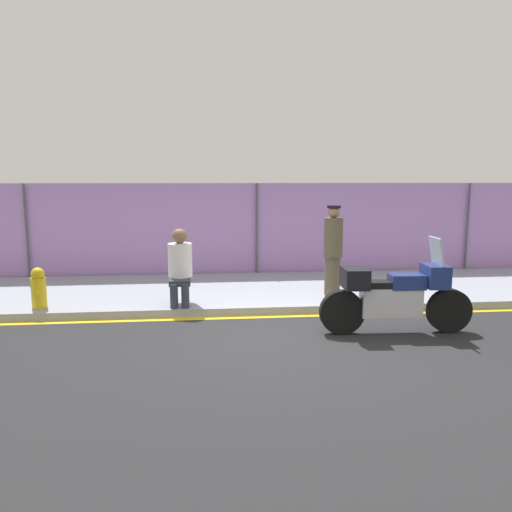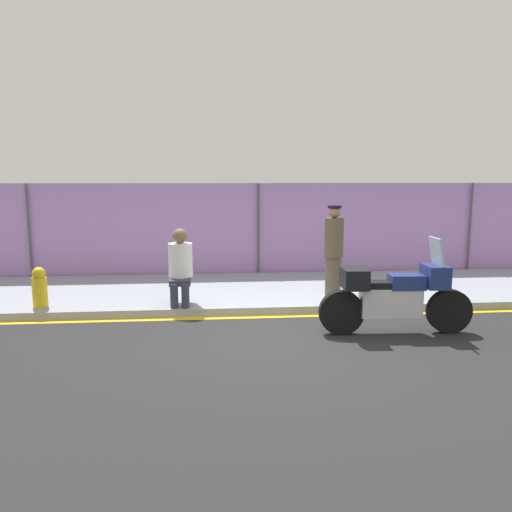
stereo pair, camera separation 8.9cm
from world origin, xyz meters
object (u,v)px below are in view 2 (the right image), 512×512
Objects in this scene: motorcycle at (395,296)px; officer_standing at (334,250)px; person_seated_on_curb at (180,263)px; fire_hydrant at (40,288)px.

motorcycle is 1.37× the size of officer_standing.
person_seated_on_curb is 1.90× the size of fire_hydrant.
person_seated_on_curb is at bearing 1.94° from fire_hydrant.
motorcycle reaches higher than person_seated_on_curb.
person_seated_on_curb is (-3.30, 1.66, 0.27)m from motorcycle.
fire_hydrant is (-5.70, 1.58, -0.11)m from motorcycle.
motorcycle is at bearing -77.24° from officer_standing.
motorcycle is 3.33× the size of fire_hydrant.
officer_standing reaches higher than fire_hydrant.
fire_hydrant is at bearing 167.31° from motorcycle.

